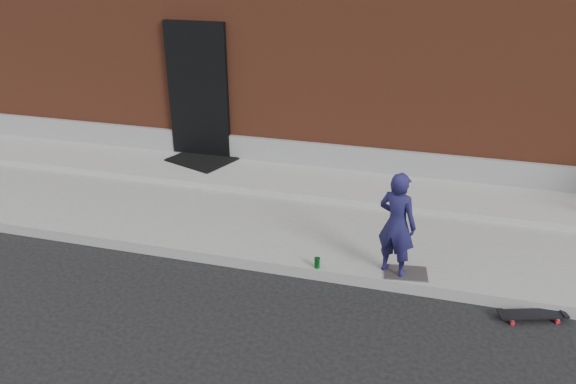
% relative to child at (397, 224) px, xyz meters
% --- Properties ---
extents(ground, '(80.00, 80.00, 0.00)m').
position_rel_child_xyz_m(ground, '(-1.00, -0.20, -0.79)').
color(ground, black).
rests_on(ground, ground).
extents(sidewalk, '(20.00, 3.00, 0.15)m').
position_rel_child_xyz_m(sidewalk, '(-1.00, 1.30, -0.71)').
color(sidewalk, slate).
rests_on(sidewalk, ground).
extents(apron, '(20.00, 1.20, 0.10)m').
position_rel_child_xyz_m(apron, '(-1.00, 2.20, -0.59)').
color(apron, gray).
rests_on(apron, sidewalk).
extents(building, '(20.00, 8.10, 5.00)m').
position_rel_child_xyz_m(building, '(-1.00, 6.79, 1.71)').
color(building, brown).
rests_on(building, ground).
extents(child, '(0.55, 0.46, 1.27)m').
position_rel_child_xyz_m(child, '(0.00, 0.00, 0.00)').
color(child, '#191640').
rests_on(child, sidewalk).
extents(skateboard, '(0.73, 0.39, 0.08)m').
position_rel_child_xyz_m(skateboard, '(1.54, -0.32, -0.72)').
color(skateboard, '#B3121D').
rests_on(skateboard, ground).
extents(soda_can, '(0.09, 0.09, 0.13)m').
position_rel_child_xyz_m(soda_can, '(-0.88, -0.15, -0.57)').
color(soda_can, '#1A8531').
rests_on(soda_can, sidewalk).
extents(doormat, '(1.22, 1.11, 0.03)m').
position_rel_child_xyz_m(doormat, '(-3.50, 2.50, -0.52)').
color(doormat, black).
rests_on(doormat, apron).
extents(utility_plate, '(0.54, 0.38, 0.02)m').
position_rel_child_xyz_m(utility_plate, '(0.15, 0.00, -0.63)').
color(utility_plate, '#535459').
rests_on(utility_plate, sidewalk).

